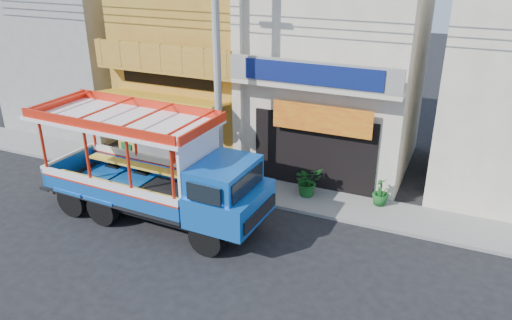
{
  "coord_description": "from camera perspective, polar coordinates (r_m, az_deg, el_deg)",
  "views": [
    {
      "loc": [
        6.91,
        -11.32,
        8.48
      ],
      "look_at": [
        0.78,
        2.5,
        1.95
      ],
      "focal_mm": 35.0,
      "sensor_mm": 36.0,
      "label": 1
    }
  ],
  "objects": [
    {
      "name": "party_pilaster",
      "position": [
        18.55,
        -2.11,
        9.37
      ],
      "size": [
        0.35,
        0.3,
        8.0
      ],
      "primitive_type": "cube",
      "color": "beige",
      "rests_on": "ground"
    },
    {
      "name": "potted_plant_a",
      "position": [
        18.04,
        5.92,
        -2.4
      ],
      "size": [
        1.32,
        1.33,
        1.12
      ],
      "primitive_type": "imported",
      "rotation": [
        0.0,
        0.0,
        0.84
      ],
      "color": "#18541D",
      "rests_on": "sidewalk"
    },
    {
      "name": "shophouse_left",
      "position": [
        22.58,
        -5.59,
        12.09
      ],
      "size": [
        6.0,
        7.5,
        8.24
      ],
      "color": "#AD7026",
      "rests_on": "ground"
    },
    {
      "name": "green_sign",
      "position": [
        21.21,
        -14.46,
        0.48
      ],
      "size": [
        0.59,
        0.37,
        0.91
      ],
      "color": "black",
      "rests_on": "sidewalk"
    },
    {
      "name": "potted_plant_c",
      "position": [
        17.85,
        14.08,
        -3.5
      ],
      "size": [
        0.74,
        0.74,
        1.02
      ],
      "primitive_type": "imported",
      "rotation": [
        0.0,
        0.0,
        4.33
      ],
      "color": "#18541D",
      "rests_on": "sidewalk"
    },
    {
      "name": "sidewalk",
      "position": [
        18.8,
        -0.31,
        -3.26
      ],
      "size": [
        30.0,
        2.0,
        0.12
      ],
      "primitive_type": "cube",
      "color": "slate",
      "rests_on": "ground"
    },
    {
      "name": "shophouse_right",
      "position": [
        20.37,
        9.58,
        10.64
      ],
      "size": [
        6.0,
        6.75,
        8.24
      ],
      "color": "beige",
      "rests_on": "ground"
    },
    {
      "name": "utility_pole",
      "position": [
        16.91,
        -4.04,
        11.54
      ],
      "size": [
        28.0,
        0.26,
        9.0
      ],
      "color": "gray",
      "rests_on": "ground"
    },
    {
      "name": "filler_building_left",
      "position": [
        26.76,
        -19.04,
        12.05
      ],
      "size": [
        6.0,
        6.0,
        7.6
      ],
      "primitive_type": "cube",
      "color": "gray",
      "rests_on": "ground"
    },
    {
      "name": "ground",
      "position": [
        15.74,
        -6.38,
        -9.4
      ],
      "size": [
        90.0,
        90.0,
        0.0
      ],
      "primitive_type": "plane",
      "color": "black",
      "rests_on": "ground"
    },
    {
      "name": "songthaew_truck",
      "position": [
        16.16,
        -10.27,
        -1.53
      ],
      "size": [
        8.02,
        2.94,
        3.7
      ],
      "color": "black",
      "rests_on": "ground"
    }
  ]
}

